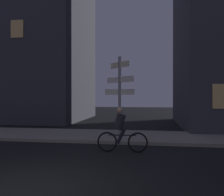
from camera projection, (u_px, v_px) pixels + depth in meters
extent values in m
plane|color=black|center=(19.00, 192.00, 5.16)|extent=(80.00, 80.00, 0.00)
cube|color=gray|center=(94.00, 136.00, 12.14)|extent=(40.00, 3.40, 0.14)
cylinder|color=gray|center=(120.00, 98.00, 10.52)|extent=(0.12, 0.12, 3.55)
cube|color=beige|center=(120.00, 65.00, 10.51)|extent=(0.90, 0.90, 0.24)
cube|color=white|center=(120.00, 80.00, 10.52)|extent=(1.29, 1.29, 0.24)
cube|color=white|center=(120.00, 92.00, 10.52)|extent=(1.26, 0.03, 0.24)
torus|color=black|center=(138.00, 142.00, 8.81)|extent=(0.72, 0.09, 0.72)
torus|color=black|center=(107.00, 142.00, 8.93)|extent=(0.72, 0.09, 0.72)
cylinder|color=black|center=(122.00, 135.00, 8.87)|extent=(1.00, 0.09, 0.04)
cylinder|color=#26262D|center=(120.00, 122.00, 8.87)|extent=(0.47, 0.34, 0.61)
sphere|color=tan|center=(120.00, 110.00, 8.87)|extent=(0.22, 0.22, 0.22)
cylinder|color=black|center=(121.00, 136.00, 8.96)|extent=(0.35, 0.14, 0.55)
cylinder|color=black|center=(121.00, 136.00, 8.78)|extent=(0.35, 0.14, 0.55)
cube|color=#F2C672|center=(17.00, 29.00, 16.84)|extent=(0.90, 0.06, 1.20)
cube|color=#F2C672|center=(222.00, 96.00, 11.98)|extent=(0.90, 0.06, 1.20)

